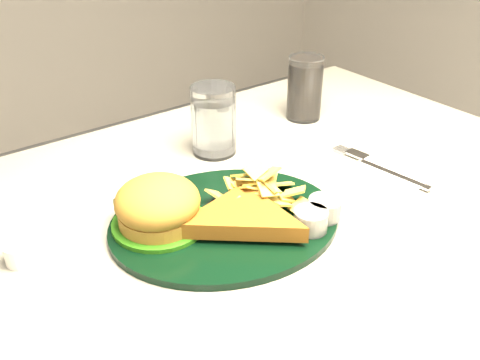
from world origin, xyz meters
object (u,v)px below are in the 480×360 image
(cola_glass, at_px, (305,88))
(fork_napkin, at_px, (389,172))
(dinner_plate, at_px, (225,202))
(water_glass, at_px, (214,120))

(cola_glass, bearing_deg, fork_napkin, -100.42)
(dinner_plate, distance_m, cola_glass, 0.41)
(water_glass, height_order, cola_glass, cola_glass)
(water_glass, bearing_deg, dinner_plate, -120.60)
(cola_glass, height_order, fork_napkin, cola_glass)
(dinner_plate, height_order, fork_napkin, dinner_plate)
(cola_glass, xyz_separation_m, fork_napkin, (-0.05, -0.26, -0.06))
(dinner_plate, xyz_separation_m, water_glass, (0.12, 0.20, 0.02))
(water_glass, xyz_separation_m, cola_glass, (0.23, 0.02, 0.00))
(fork_napkin, bearing_deg, water_glass, 119.60)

